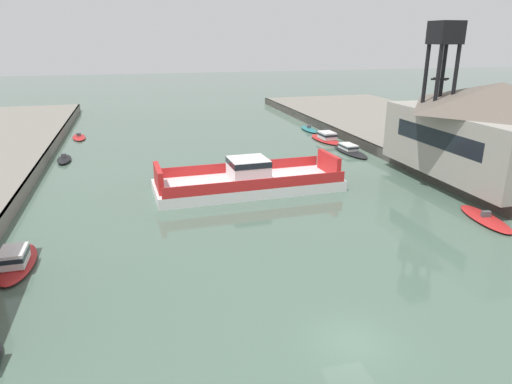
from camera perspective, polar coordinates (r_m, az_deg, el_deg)
ground_plane at (r=25.98m, az=12.00°, el=-17.88°), size 400.00×400.00×0.00m
chain_ferry at (r=48.03m, az=-0.96°, el=1.45°), size 19.82×7.72×3.44m
moored_boat_near_left at (r=36.25m, az=-27.86°, el=-7.60°), size 2.38×6.64×1.56m
moored_boat_mid_left at (r=45.06m, az=26.76°, el=-2.97°), size 3.14×7.12×0.89m
moored_boat_mid_right at (r=65.57m, az=11.63°, el=5.20°), size 2.79×8.42×1.14m
moored_boat_far_left at (r=78.96m, az=-21.28°, el=6.41°), size 2.68×5.95×0.88m
moored_boat_far_right at (r=64.72m, az=-22.89°, el=3.80°), size 1.77×5.00×1.04m
moored_boat_upstream_a at (r=80.56m, az=6.63°, el=7.81°), size 1.92×6.40×0.97m
moored_boat_upstream_b at (r=72.58m, az=8.76°, el=6.77°), size 3.26×8.24×1.49m
warehouse_shed at (r=55.35m, az=27.82°, el=7.10°), size 14.71×19.76×9.55m
crane_tower at (r=56.47m, az=22.32°, el=15.26°), size 2.90×2.90×15.67m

